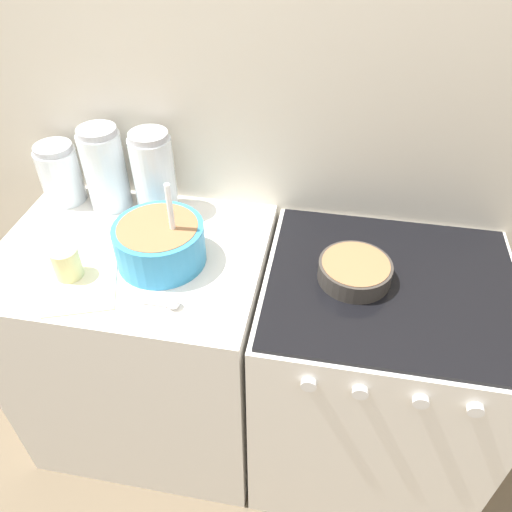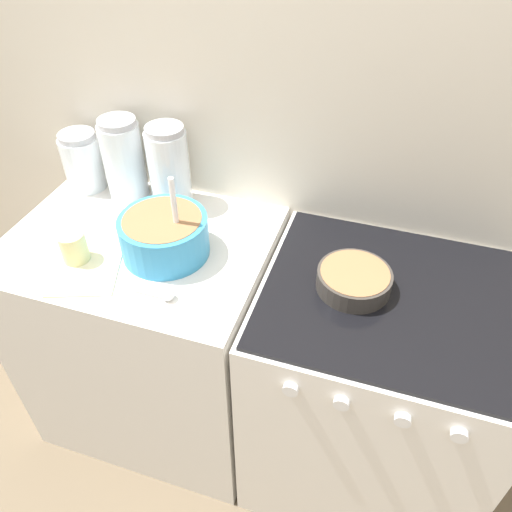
{
  "view_description": "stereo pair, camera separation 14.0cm",
  "coord_description": "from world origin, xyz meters",
  "views": [
    {
      "loc": [
        0.18,
        -0.75,
        1.86
      ],
      "look_at": [
        -0.01,
        0.3,
        0.94
      ],
      "focal_mm": 35.0,
      "sensor_mm": 36.0,
      "label": 1
    },
    {
      "loc": [
        0.32,
        -0.71,
        1.86
      ],
      "look_at": [
        -0.01,
        0.3,
        0.94
      ],
      "focal_mm": 35.0,
      "sensor_mm": 36.0,
      "label": 2
    }
  ],
  "objects": [
    {
      "name": "ground_plane",
      "position": [
        0.0,
        0.0,
        0.0
      ],
      "size": [
        12.0,
        12.0,
        0.0
      ],
      "primitive_type": "plane",
      "color": "brown"
    },
    {
      "name": "wall_back",
      "position": [
        0.0,
        0.65,
        1.2
      ],
      "size": [
        4.62,
        0.05,
        2.4
      ],
      "color": "beige",
      "rests_on": "ground_plane"
    },
    {
      "name": "countertop_cabinet",
      "position": [
        -0.41,
        0.31,
        0.45
      ],
      "size": [
        0.81,
        0.62,
        0.89
      ],
      "color": "silver",
      "rests_on": "ground_plane"
    },
    {
      "name": "stove",
      "position": [
        0.38,
        0.31,
        0.45
      ],
      "size": [
        0.72,
        0.64,
        0.89
      ],
      "color": "white",
      "rests_on": "ground_plane"
    },
    {
      "name": "mixing_bowl",
      "position": [
        -0.29,
        0.29,
        0.96
      ],
      "size": [
        0.26,
        0.26,
        0.27
      ],
      "color": "#338CBF",
      "rests_on": "countertop_cabinet"
    },
    {
      "name": "baking_pan",
      "position": [
        0.27,
        0.31,
        0.92
      ],
      "size": [
        0.2,
        0.2,
        0.06
      ],
      "color": "#38332D",
      "rests_on": "stove"
    },
    {
      "name": "storage_jar_left",
      "position": [
        -0.71,
        0.54,
        0.98
      ],
      "size": [
        0.13,
        0.13,
        0.2
      ],
      "color": "silver",
      "rests_on": "countertop_cabinet"
    },
    {
      "name": "storage_jar_middle",
      "position": [
        -0.55,
        0.54,
        1.01
      ],
      "size": [
        0.13,
        0.13,
        0.28
      ],
      "color": "silver",
      "rests_on": "countertop_cabinet"
    },
    {
      "name": "storage_jar_right",
      "position": [
        -0.38,
        0.54,
        1.01
      ],
      "size": [
        0.13,
        0.13,
        0.28
      ],
      "color": "silver",
      "rests_on": "countertop_cabinet"
    },
    {
      "name": "tin_can",
      "position": [
        -0.52,
        0.18,
        0.94
      ],
      "size": [
        0.08,
        0.08,
        0.1
      ],
      "color": "beige",
      "rests_on": "countertop_cabinet"
    },
    {
      "name": "recipe_page",
      "position": [
        -0.48,
        0.15,
        0.9
      ],
      "size": [
        0.25,
        0.28,
        0.01
      ],
      "color": "beige",
      "rests_on": "countertop_cabinet"
    },
    {
      "name": "measuring_spoon",
      "position": [
        -0.21,
        0.11,
        0.91
      ],
      "size": [
        0.12,
        0.04,
        0.04
      ],
      "color": "white",
      "rests_on": "countertop_cabinet"
    }
  ]
}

